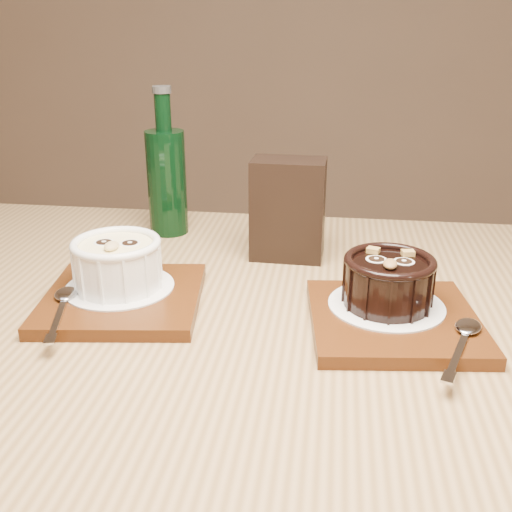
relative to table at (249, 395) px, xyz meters
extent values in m
cube|color=olive|center=(0.00, 0.00, 0.07)|extent=(1.22, 0.83, 0.04)
cylinder|color=olive|center=(-0.56, 0.34, -0.30)|extent=(0.06, 0.06, 0.71)
cube|color=#4F260D|center=(-0.16, 0.03, 0.10)|extent=(0.20, 0.20, 0.01)
cylinder|color=white|center=(-0.16, 0.04, 0.11)|extent=(0.13, 0.13, 0.00)
cylinder|color=white|center=(-0.16, 0.04, 0.13)|extent=(0.10, 0.10, 0.05)
cylinder|color=#FFEC9B|center=(-0.16, 0.04, 0.16)|extent=(0.09, 0.09, 0.00)
torus|color=white|center=(-0.16, 0.04, 0.16)|extent=(0.11, 0.11, 0.01)
cylinder|color=black|center=(-0.18, 0.05, 0.16)|extent=(0.02, 0.02, 0.00)
cylinder|color=black|center=(-0.15, 0.05, 0.16)|extent=(0.02, 0.02, 0.00)
ellipsoid|color=tan|center=(-0.16, 0.03, 0.16)|extent=(0.02, 0.03, 0.01)
cube|color=#4F260D|center=(0.16, 0.02, 0.10)|extent=(0.20, 0.20, 0.01)
cylinder|color=white|center=(0.15, 0.04, 0.11)|extent=(0.13, 0.13, 0.00)
cylinder|color=black|center=(0.15, 0.04, 0.13)|extent=(0.10, 0.10, 0.05)
cylinder|color=black|center=(0.15, 0.04, 0.16)|extent=(0.08, 0.08, 0.00)
torus|color=black|center=(0.15, 0.04, 0.16)|extent=(0.10, 0.10, 0.01)
cylinder|color=black|center=(0.14, 0.05, 0.16)|extent=(0.02, 0.02, 0.00)
cylinder|color=black|center=(0.16, 0.05, 0.16)|extent=(0.02, 0.02, 0.00)
ellipsoid|color=brown|center=(0.15, 0.03, 0.16)|extent=(0.02, 0.02, 0.01)
cube|color=olive|center=(0.13, 0.07, 0.16)|extent=(0.02, 0.01, 0.01)
cube|color=olive|center=(0.17, 0.07, 0.16)|extent=(0.02, 0.01, 0.01)
cube|color=black|center=(0.02, 0.21, 0.16)|extent=(0.10, 0.06, 0.14)
cylinder|color=black|center=(-0.18, 0.29, 0.17)|extent=(0.06, 0.06, 0.16)
cylinder|color=black|center=(-0.18, 0.29, 0.28)|extent=(0.02, 0.02, 0.05)
cylinder|color=#333333|center=(-0.18, 0.29, 0.31)|extent=(0.03, 0.03, 0.01)
camera|label=1|loc=(0.10, -0.58, 0.41)|focal=42.00mm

